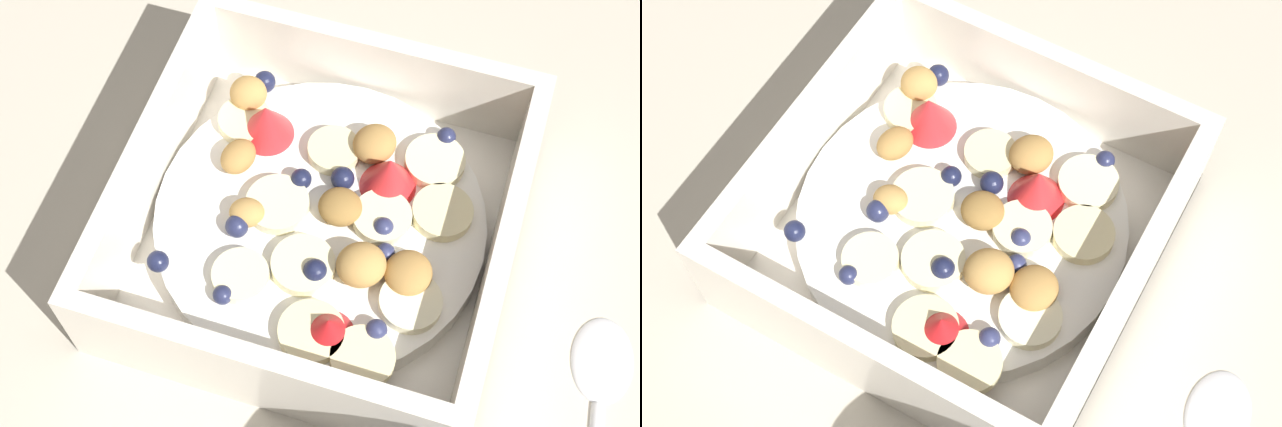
% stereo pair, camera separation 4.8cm
% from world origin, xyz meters
% --- Properties ---
extents(ground_plane, '(2.40, 2.40, 0.00)m').
position_xyz_m(ground_plane, '(0.00, 0.00, 0.00)').
color(ground_plane, beige).
extents(fruit_bowl, '(0.20, 0.20, 0.06)m').
position_xyz_m(fruit_bowl, '(0.02, -0.01, 0.02)').
color(fruit_bowl, white).
rests_on(fruit_bowl, ground).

